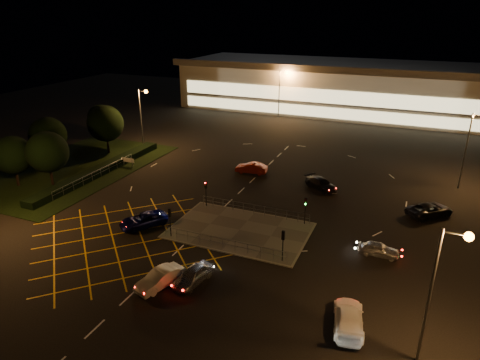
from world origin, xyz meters
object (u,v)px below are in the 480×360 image
at_px(car_left_blue, 143,220).
at_px(car_queue_white, 160,278).
at_px(signal_nw, 206,188).
at_px(signal_ne, 306,205).
at_px(signal_se, 283,240).
at_px(car_circ_red, 251,168).
at_px(car_near_silver, 193,275).
at_px(car_far_dkgrey, 321,184).
at_px(car_east_grey, 430,210).
at_px(car_right_silver, 379,249).
at_px(car_approach_white, 349,318).
at_px(signal_sw, 170,217).

bearing_deg(car_left_blue, car_queue_white, -14.43).
distance_m(signal_nw, signal_ne, 12.00).
bearing_deg(signal_se, car_left_blue, -3.50).
bearing_deg(car_circ_red, car_near_silver, 5.46).
distance_m(signal_ne, car_near_silver, 15.40).
distance_m(car_near_silver, car_left_blue, 12.20).
distance_m(car_left_blue, car_far_dkgrey, 23.46).
height_order(signal_ne, car_east_grey, signal_ne).
bearing_deg(signal_nw, car_left_blue, -119.93).
bearing_deg(car_circ_red, signal_nw, -9.16).
height_order(signal_ne, car_circ_red, signal_ne).
bearing_deg(car_circ_red, car_right_silver, 45.06).
bearing_deg(car_queue_white, car_circ_red, 113.56).
height_order(car_left_blue, car_far_dkgrey, car_far_dkgrey).
bearing_deg(car_east_grey, car_left_blue, 72.69).
distance_m(signal_ne, car_approach_white, 16.22).
bearing_deg(signal_ne, car_circ_red, 131.50).
distance_m(signal_nw, car_near_silver, 15.34).
bearing_deg(car_queue_white, car_far_dkgrey, 91.42).
xyz_separation_m(car_far_dkgrey, car_circ_red, (-10.55, 1.95, 0.03)).
relative_size(signal_sw, car_queue_white, 0.70).
relative_size(car_far_dkgrey, car_east_grey, 0.91).
height_order(signal_sw, car_near_silver, signal_sw).
relative_size(car_queue_white, car_east_grey, 0.82).
bearing_deg(car_right_silver, car_left_blue, 97.26).
xyz_separation_m(signal_sw, car_queue_white, (3.58, -7.59, -1.63)).
relative_size(signal_nw, car_queue_white, 0.70).
xyz_separation_m(car_queue_white, car_east_grey, (20.93, 23.22, 0.02)).
xyz_separation_m(car_near_silver, car_circ_red, (-5.08, 26.66, 0.02)).
bearing_deg(signal_sw, car_approach_white, 161.29).
bearing_deg(car_approach_white, signal_sw, -29.40).
xyz_separation_m(car_near_silver, car_east_grey, (18.58, 21.70, 0.03)).
bearing_deg(car_near_silver, signal_sw, 144.36).
xyz_separation_m(signal_sw, car_east_grey, (24.51, 15.63, -1.61)).
bearing_deg(car_queue_white, signal_se, 60.03).
xyz_separation_m(signal_sw, car_right_silver, (20.11, 4.65, -1.71)).
height_order(signal_nw, car_circ_red, signal_nw).
relative_size(signal_se, car_approach_white, 0.60).
xyz_separation_m(signal_nw, car_far_dkgrey, (11.39, 10.66, -1.65)).
bearing_deg(car_queue_white, car_right_silver, 54.54).
xyz_separation_m(signal_ne, car_left_blue, (-16.03, -7.01, -1.65)).
distance_m(signal_se, car_circ_red, 23.48).
bearing_deg(signal_nw, car_near_silver, -67.14).
height_order(signal_se, car_east_grey, signal_se).
bearing_deg(signal_se, car_near_silver, 44.96).
bearing_deg(car_near_silver, car_queue_white, -137.02).
relative_size(car_right_silver, car_approach_white, 0.73).
xyz_separation_m(car_east_grey, car_approach_white, (-5.36, -22.12, 0.00)).
xyz_separation_m(signal_se, signal_ne, (0.00, 7.99, 0.00)).
bearing_deg(car_approach_white, signal_nw, -47.77).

